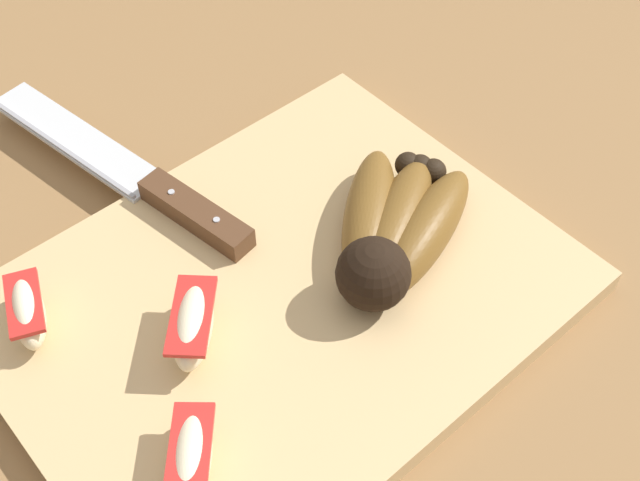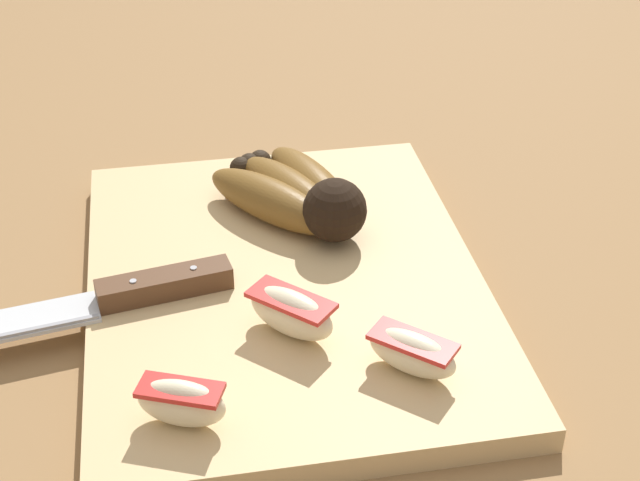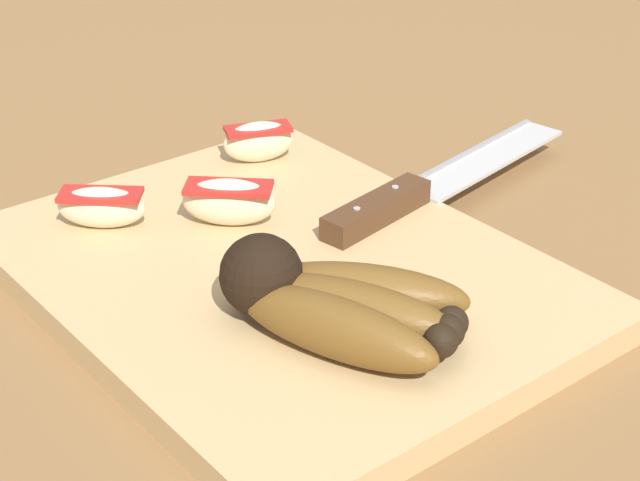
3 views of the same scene
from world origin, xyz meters
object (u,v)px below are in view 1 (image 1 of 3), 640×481
at_px(chefs_knife, 151,186).
at_px(apple_wedge_near, 28,312).
at_px(apple_wedge_far, 193,324).
at_px(banana_bunch, 393,231).
at_px(apple_wedge_middle, 192,456).

bearing_deg(chefs_knife, apple_wedge_near, -157.87).
bearing_deg(chefs_knife, apple_wedge_far, -111.88).
height_order(banana_bunch, apple_wedge_far, banana_bunch).
xyz_separation_m(banana_bunch, apple_wedge_far, (-0.15, 0.03, -0.00)).
height_order(apple_wedge_near, apple_wedge_far, apple_wedge_far).
height_order(chefs_knife, apple_wedge_near, apple_wedge_near).
xyz_separation_m(banana_bunch, chefs_knife, (-0.10, 0.16, -0.01)).
relative_size(banana_bunch, apple_wedge_middle, 2.47).
relative_size(chefs_knife, apple_wedge_middle, 4.49).
bearing_deg(banana_bunch, apple_wedge_middle, -168.18).
distance_m(banana_bunch, chefs_knife, 0.19).
bearing_deg(apple_wedge_far, apple_wedge_near, 133.40).
distance_m(apple_wedge_near, apple_wedge_far, 0.11).
bearing_deg(banana_bunch, apple_wedge_near, 154.39).
relative_size(banana_bunch, apple_wedge_near, 2.53).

